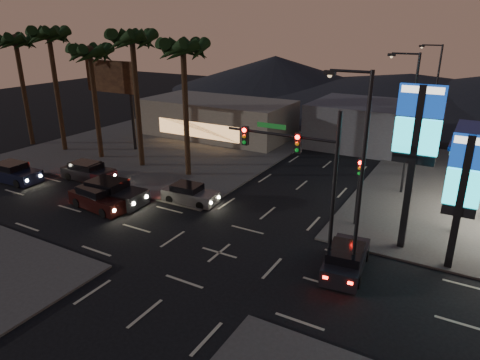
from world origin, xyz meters
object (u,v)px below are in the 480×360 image
Objects in this scene: traffic_signal_mast at (302,162)px; car_lane_a_front at (111,193)px; car_lane_a_rear at (14,173)px; car_lane_b_front at (190,194)px; car_lane_a_mid at (99,198)px; car_lane_b_mid at (88,172)px; car_lane_b_rear at (91,172)px; suv_station at (346,260)px; pylon_sign_short at (464,183)px; pylon_sign_tall at (416,136)px.

traffic_signal_mast is 1.55× the size of car_lane_a_front.
car_lane_a_rear is 1.15× the size of car_lane_b_front.
car_lane_a_mid is 1.08× the size of car_lane_b_mid.
car_lane_a_mid reaches higher than car_lane_b_rear.
car_lane_b_mid is (-5.16, 3.59, -0.04)m from car_lane_a_mid.
suv_station is at bearing -1.81° from car_lane_a_front.
car_lane_b_rear is at bearing 13.69° from car_lane_b_mid.
car_lane_b_rear is (-18.95, 2.82, -4.59)m from traffic_signal_mast.
car_lane_a_front is at bearing 86.38° from car_lane_a_mid.
suv_station is at bearing -147.28° from pylon_sign_short.
traffic_signal_mast is 5.35m from suv_station.
suv_station is at bearing -15.50° from car_lane_b_front.
traffic_signal_mast is at bearing -8.48° from car_lane_b_rear.
car_lane_b_mid is at bearing 145.19° from car_lane_a_mid.
pylon_sign_tall reaches higher than car_lane_a_rear.
car_lane_b_front is 9.63m from car_lane_b_rear.
car_lane_b_front is at bearing -177.80° from pylon_sign_tall.
car_lane_b_mid is 1.04× the size of car_lane_b_rear.
car_lane_a_front is 1.08× the size of car_lane_a_mid.
car_lane_a_rear is at bearing -179.85° from suv_station.
car_lane_a_rear is at bearing -174.59° from pylon_sign_short.
car_lane_a_rear is (-9.97, -0.60, -0.07)m from car_lane_a_front.
suv_station is (21.70, -3.20, 0.02)m from car_lane_b_rear.
pylon_sign_short reaches higher than car_lane_b_mid.
car_lane_a_mid reaches higher than car_lane_b_front.
traffic_signal_mast is 19.70m from car_lane_b_rear.
car_lane_a_front is (-18.73, -3.36, -5.63)m from pylon_sign_tall.
car_lane_a_front is (-21.23, -2.36, -3.89)m from pylon_sign_short.
suv_station is (21.96, -3.14, -0.00)m from car_lane_b_mid.
pylon_sign_tall is 19.84m from car_lane_a_front.
car_lane_b_mid is (4.75, 3.20, -0.04)m from car_lane_a_rear.
traffic_signal_mast is (-4.74, -3.51, -1.17)m from pylon_sign_tall.
car_lane_a_rear is (-31.20, -2.95, -3.96)m from pylon_sign_short.
pylon_sign_tall is at bearing 36.52° from traffic_signal_mast.
car_lane_a_mid is at bearing -34.81° from car_lane_b_mid.
car_lane_a_front is 1.17× the size of suv_station.
car_lane_a_front is 1.10× the size of car_lane_a_rear.
car_lane_a_mid is 6.11m from car_lane_b_rear.
suv_station is (-1.99, -3.89, -5.74)m from pylon_sign_tall.
car_lane_b_rear is at bearing -179.12° from car_lane_b_front.
traffic_signal_mast reaches higher than car_lane_a_front.
car_lane_a_rear is at bearing -178.94° from traffic_signal_mast.
car_lane_b_rear is at bearing 33.15° from car_lane_a_rear.
suv_station is at bearing -8.39° from car_lane_b_rear.
pylon_sign_short is 0.88× the size of traffic_signal_mast.
car_lane_a_mid reaches higher than suv_station.
car_lane_b_rear is at bearing 171.52° from traffic_signal_mast.
pylon_sign_short is at bearing -21.80° from pylon_sign_tall.
pylon_sign_tall is 29.52m from car_lane_a_rear.
traffic_signal_mast is 1.71× the size of car_lane_a_rear.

